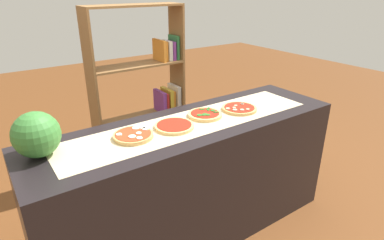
{
  "coord_description": "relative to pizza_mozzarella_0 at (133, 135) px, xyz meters",
  "views": [
    {
      "loc": [
        -1.1,
        -1.58,
        1.72
      ],
      "look_at": [
        0.0,
        0.0,
        0.9
      ],
      "focal_mm": 30.18,
      "sensor_mm": 36.0,
      "label": 1
    }
  ],
  "objects": [
    {
      "name": "ground_plane",
      "position": [
        0.41,
        -0.02,
        -0.9
      ],
      "size": [
        12.0,
        12.0,
        0.0
      ],
      "primitive_type": "plane",
      "color": "brown"
    },
    {
      "name": "counter",
      "position": [
        0.41,
        -0.02,
        -0.46
      ],
      "size": [
        2.13,
        0.61,
        0.88
      ],
      "primitive_type": "cube",
      "color": "black",
      "rests_on": "ground_plane"
    },
    {
      "name": "parchment_paper",
      "position": [
        0.41,
        -0.02,
        -0.01
      ],
      "size": [
        1.77,
        0.39,
        0.0
      ],
      "primitive_type": "cube",
      "color": "beige",
      "rests_on": "counter"
    },
    {
      "name": "pizza_mozzarella_0",
      "position": [
        0.0,
        0.0,
        0.0
      ],
      "size": [
        0.24,
        0.24,
        0.03
      ],
      "color": "tan",
      "rests_on": "parchment_paper"
    },
    {
      "name": "pizza_plain_1",
      "position": [
        0.27,
        -0.02,
        -0.0
      ],
      "size": [
        0.25,
        0.25,
        0.02
      ],
      "color": "#DBB26B",
      "rests_on": "parchment_paper"
    },
    {
      "name": "pizza_spinach_2",
      "position": [
        0.54,
        0.02,
        -0.0
      ],
      "size": [
        0.23,
        0.23,
        0.03
      ],
      "color": "#DBB26B",
      "rests_on": "parchment_paper"
    },
    {
      "name": "pizza_mushroom_3",
      "position": [
        0.81,
        -0.02,
        -0.0
      ],
      "size": [
        0.25,
        0.25,
        0.03
      ],
      "color": "tan",
      "rests_on": "parchment_paper"
    },
    {
      "name": "watermelon",
      "position": [
        -0.5,
        0.08,
        0.11
      ],
      "size": [
        0.24,
        0.24,
        0.24
      ],
      "primitive_type": "sphere",
      "color": "#387A33",
      "rests_on": "counter"
    },
    {
      "name": "bookshelf",
      "position": [
        0.66,
        1.06,
        -0.22
      ],
      "size": [
        0.89,
        0.26,
        1.56
      ],
      "color": "brown",
      "rests_on": "ground_plane"
    }
  ]
}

